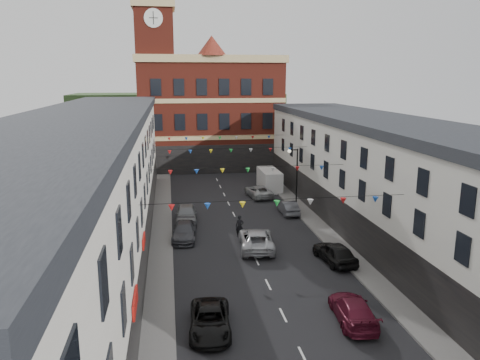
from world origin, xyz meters
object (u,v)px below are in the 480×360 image
car_right_e (288,207)px  car_right_c (353,310)px  car_right_f (258,191)px  white_van (269,180)px  street_lamp (295,169)px  moving_car (256,239)px  car_left_d (184,232)px  car_left_c (210,320)px  car_right_d (335,252)px  car_left_e (186,214)px  pedestrian (240,226)px

car_right_e → car_right_c: bearing=83.9°
car_right_f → white_van: white_van is taller
street_lamp → white_van: bearing=97.1°
street_lamp → moving_car: 13.40m
car_right_e → car_left_d: bearing=28.4°
car_left_c → car_right_d: (9.70, 8.01, 0.12)m
car_left_c → moving_car: moving_car is taller
car_left_e → car_right_e: 10.01m
street_lamp → car_right_e: size_ratio=1.52×
car_right_d → white_van: white_van is taller
car_left_d → white_van: bearing=61.5°
car_right_e → white_van: 10.23m
car_right_f → car_right_d: bearing=87.8°
moving_car → white_van: white_van is taller
car_right_c → white_van: size_ratio=0.87×
car_right_f → pedestrian: size_ratio=2.56×
white_van → car_left_e: bearing=-132.3°
car_right_c → car_right_e: bearing=-89.0°
car_left_c → car_right_c: 7.80m
car_right_f → car_left_c: bearing=66.3°
car_left_c → car_right_e: (9.46, 20.51, 0.02)m
car_right_e → street_lamp: bearing=-118.1°
car_left_c → white_van: 32.25m
car_left_c → car_left_e: 19.25m
pedestrian → car_left_c: bearing=-90.6°
street_lamp → car_right_e: 4.35m
car_right_e → pedestrian: pedestrian is taller
car_left_d → car_right_e: (10.29, 5.91, -0.02)m
car_left_e → pedestrian: 6.37m
car_left_d → pedestrian: size_ratio=2.47×
car_right_e → moving_car: moving_car is taller
car_right_d → street_lamp: bearing=-101.7°
car_left_d → car_right_c: (8.63, -14.72, 0.01)m
car_left_c → car_right_d: 12.58m
car_left_c → moving_car: 12.48m
car_right_d → pedestrian: 8.79m
car_left_d → car_right_e: bearing=34.7°
car_right_f → pedestrian: bearing=64.8°
car_right_c → car_left_c: bearing=4.7°
moving_car → car_left_d: bearing=-22.4°
car_right_d → white_van: bearing=-98.0°
car_left_c → car_right_e: car_right_e is taller
car_right_f → moving_car: moving_car is taller
car_left_d → car_left_e: bearing=90.4°
car_left_e → car_right_f: 11.61m
street_lamp → car_left_c: bearing=-115.0°
pedestrian → car_left_d: bearing=-167.5°
car_right_e → car_right_d: bearing=89.6°
car_left_d → car_right_f: car_left_d is taller
car_right_d → car_right_e: (-0.24, 12.51, -0.11)m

